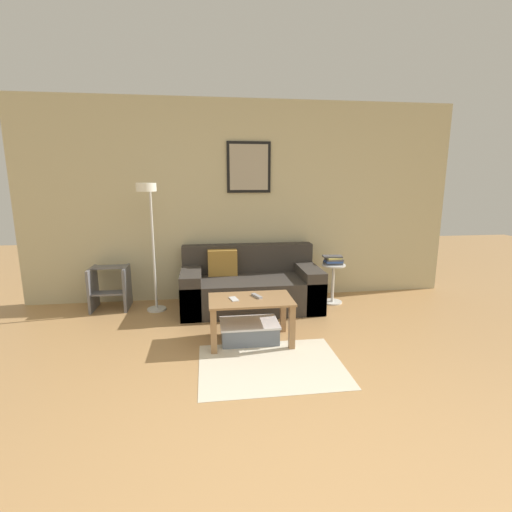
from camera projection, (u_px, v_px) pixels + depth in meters
The scene contains 12 objects.
ground_plane at pixel (312, 499), 1.86m from camera, with size 16.00×16.00×0.00m, color tan.
wall_back at pixel (244, 202), 4.83m from camera, with size 5.60×0.09×2.55m.
area_rug at pixel (271, 365), 3.18m from camera, with size 1.23×0.93×0.01m, color beige.
couch at pixel (250, 286), 4.61m from camera, with size 1.68×0.84×0.74m.
coffee_table at pixel (251, 308), 3.59m from camera, with size 0.80×0.48×0.44m.
storage_bin at pixel (249, 331), 3.66m from camera, with size 0.57×0.39×0.19m.
floor_lamp at pixel (149, 220), 4.14m from camera, with size 0.23×0.49×1.53m.
side_table at pixel (333, 280), 4.75m from camera, with size 0.30×0.30×0.51m.
book_stack at pixel (333, 260), 4.71m from camera, with size 0.25×0.18×0.11m.
remote_control at pixel (257, 296), 3.61m from camera, with size 0.04×0.15×0.02m, color #99999E.
cell_phone at pixel (234, 299), 3.54m from camera, with size 0.07×0.14×0.01m, color silver.
step_stool at pixel (110, 287), 4.53m from camera, with size 0.43×0.39×0.52m.
Camera 1 is at (-0.48, -1.52, 1.57)m, focal length 26.00 mm.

